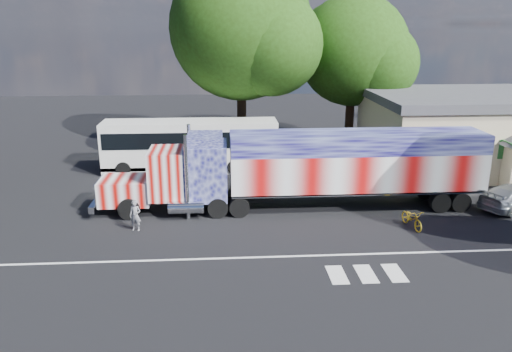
{
  "coord_description": "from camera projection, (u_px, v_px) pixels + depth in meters",
  "views": [
    {
      "loc": [
        -1.72,
        -22.82,
        9.81
      ],
      "look_at": [
        0.0,
        3.0,
        1.9
      ],
      "focal_mm": 35.0,
      "sensor_mm": 36.0,
      "label": 1
    }
  ],
  "objects": [
    {
      "name": "semi_truck",
      "position": [
        309.0,
        167.0,
        27.15
      ],
      "size": [
        21.22,
        3.35,
        4.52
      ],
      "color": "black",
      "rests_on": "ground"
    },
    {
      "name": "tree_n_mid",
      "position": [
        243.0,
        29.0,
        36.43
      ],
      "size": [
        11.03,
        10.5,
        14.76
      ],
      "color": "black",
      "rests_on": "ground"
    },
    {
      "name": "coach_bus",
      "position": [
        191.0,
        145.0,
        34.45
      ],
      "size": [
        11.93,
        2.78,
        3.47
      ],
      "color": "silver",
      "rests_on": "ground"
    },
    {
      "name": "lane_markings",
      "position": [
        306.0,
        264.0,
        21.26
      ],
      "size": [
        30.0,
        2.67,
        0.01
      ],
      "color": "silver",
      "rests_on": "ground"
    },
    {
      "name": "bicycle",
      "position": [
        412.0,
        218.0,
        24.95
      ],
      "size": [
        0.96,
        1.94,
        0.98
      ],
      "primitive_type": "imported",
      "rotation": [
        0.0,
        0.0,
        0.17
      ],
      "color": "gold",
      "rests_on": "ground"
    },
    {
      "name": "ground",
      "position": [
        260.0,
        230.0,
        24.75
      ],
      "size": [
        100.0,
        100.0,
        0.0
      ],
      "primitive_type": "plane",
      "color": "black"
    },
    {
      "name": "woman",
      "position": [
        135.0,
        215.0,
        24.52
      ],
      "size": [
        0.64,
        0.5,
        1.57
      ],
      "primitive_type": "imported",
      "rotation": [
        0.0,
        0.0,
        -0.24
      ],
      "color": "slate",
      "rests_on": "ground"
    },
    {
      "name": "tree_ne_a",
      "position": [
        355.0,
        51.0,
        39.47
      ],
      "size": [
        9.19,
        8.75,
        12.17
      ],
      "color": "black",
      "rests_on": "ground"
    }
  ]
}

